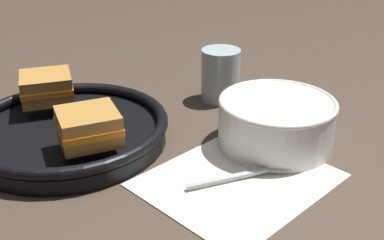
{
  "coord_description": "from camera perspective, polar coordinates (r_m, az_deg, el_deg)",
  "views": [
    {
      "loc": [
        -0.44,
        -0.45,
        0.37
      ],
      "look_at": [
        0.02,
        0.04,
        0.04
      ],
      "focal_mm": 45.0,
      "sensor_mm": 36.0,
      "label": 1
    }
  ],
  "objects": [
    {
      "name": "ground_plane",
      "position": [
        0.73,
        1.24,
        -4.51
      ],
      "size": [
        4.0,
        4.0,
        0.0
      ],
      "primitive_type": "plane",
      "color": "#47382D"
    },
    {
      "name": "napkin",
      "position": [
        0.68,
        5.47,
        -7.02
      ],
      "size": [
        0.25,
        0.22,
        0.0
      ],
      "color": "white",
      "rests_on": "ground_plane"
    },
    {
      "name": "soup_bowl",
      "position": [
        0.76,
        9.95,
        0.01
      ],
      "size": [
        0.18,
        0.18,
        0.08
      ],
      "color": "silver",
      "rests_on": "ground_plane"
    },
    {
      "name": "spoon",
      "position": [
        0.7,
        9.07,
        -5.81
      ],
      "size": [
        0.17,
        0.08,
        0.01
      ],
      "rotation": [
        0.0,
        0.0,
        -0.39
      ],
      "color": "#B7B7BC",
      "rests_on": "napkin"
    },
    {
      "name": "skillet",
      "position": [
        0.79,
        -14.53,
        -1.14
      ],
      "size": [
        0.32,
        0.42,
        0.04
      ],
      "color": "black",
      "rests_on": "ground_plane"
    },
    {
      "name": "sandwich_near_left",
      "position": [
        0.7,
        -12.16,
        -0.75
      ],
      "size": [
        0.11,
        0.11,
        0.05
      ],
      "rotation": [
        0.0,
        0.0,
        5.93
      ],
      "color": "#B27A38",
      "rests_on": "skillet"
    },
    {
      "name": "sandwich_near_right",
      "position": [
        0.85,
        -16.87,
        3.75
      ],
      "size": [
        0.11,
        0.11,
        0.05
      ],
      "rotation": [
        0.0,
        0.0,
        8.98
      ],
      "color": "#B27A38",
      "rests_on": "skillet"
    },
    {
      "name": "drinking_glass",
      "position": [
        0.91,
        3.4,
        5.35
      ],
      "size": [
        0.07,
        0.07,
        0.1
      ],
      "color": "silver",
      "rests_on": "ground_plane"
    }
  ]
}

